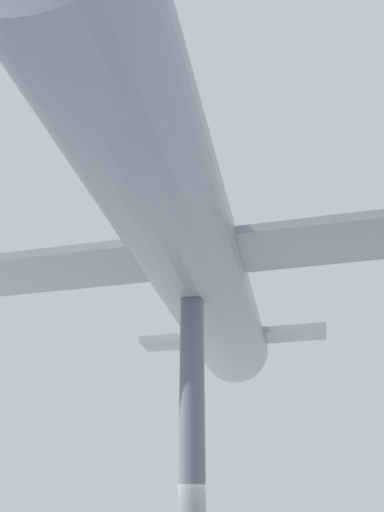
{
  "coord_description": "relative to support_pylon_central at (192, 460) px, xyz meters",
  "views": [
    {
      "loc": [
        -2.18,
        8.62,
        1.89
      ],
      "look_at": [
        0.0,
        0.0,
        6.74
      ],
      "focal_mm": 35.0,
      "sensor_mm": 36.0,
      "label": 1
    }
  ],
  "objects": [
    {
      "name": "suspended_airplane",
      "position": [
        -0.01,
        0.24,
        3.88
      ],
      "size": [
        17.26,
        14.08,
        3.13
      ],
      "rotation": [
        0.0,
        0.0,
        0.03
      ],
      "color": "#93999E",
      "rests_on": "support_pylon_central"
    },
    {
      "name": "support_pylon_central",
      "position": [
        0.0,
        0.0,
        0.0
      ],
      "size": [
        0.45,
        0.45,
        5.73
      ],
      "color": "slate",
      "rests_on": "ground_plane"
    }
  ]
}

